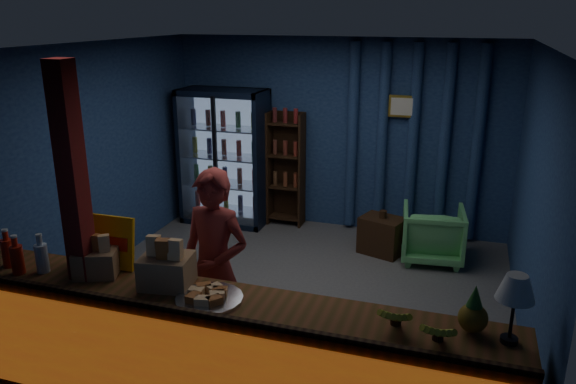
# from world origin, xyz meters

# --- Properties ---
(ground) EXTENTS (4.60, 4.60, 0.00)m
(ground) POSITION_xyz_m (0.00, 0.00, 0.00)
(ground) COLOR #515154
(ground) RESTS_ON ground
(room_walls) EXTENTS (4.60, 4.60, 4.60)m
(room_walls) POSITION_xyz_m (0.00, 0.00, 1.57)
(room_walls) COLOR navy
(room_walls) RESTS_ON ground
(counter) EXTENTS (4.40, 0.57, 0.99)m
(counter) POSITION_xyz_m (0.00, -1.91, 0.48)
(counter) COLOR brown
(counter) RESTS_ON ground
(support_post) EXTENTS (0.16, 0.16, 2.60)m
(support_post) POSITION_xyz_m (-1.05, -1.90, 1.30)
(support_post) COLOR maroon
(support_post) RESTS_ON ground
(beverage_cooler) EXTENTS (1.20, 0.62, 1.90)m
(beverage_cooler) POSITION_xyz_m (-1.55, 1.92, 0.93)
(beverage_cooler) COLOR black
(beverage_cooler) RESTS_ON ground
(bottle_shelf) EXTENTS (0.50, 0.28, 1.60)m
(bottle_shelf) POSITION_xyz_m (-0.70, 2.06, 0.79)
(bottle_shelf) COLOR #362311
(bottle_shelf) RESTS_ON ground
(curtain_folds) EXTENTS (1.74, 0.14, 2.50)m
(curtain_folds) POSITION_xyz_m (1.00, 2.14, 1.30)
(curtain_folds) COLOR navy
(curtain_folds) RESTS_ON room_walls
(framed_picture) EXTENTS (0.36, 0.04, 0.28)m
(framed_picture) POSITION_xyz_m (0.85, 2.10, 1.75)
(framed_picture) COLOR gold
(framed_picture) RESTS_ON room_walls
(shopkeeper) EXTENTS (0.66, 0.47, 1.70)m
(shopkeeper) POSITION_xyz_m (-0.24, -1.26, 0.85)
(shopkeeper) COLOR maroon
(shopkeeper) RESTS_ON ground
(green_chair) EXTENTS (0.80, 0.82, 0.67)m
(green_chair) POSITION_xyz_m (1.38, 1.39, 0.34)
(green_chair) COLOR #62C56E
(green_chair) RESTS_ON ground
(side_table) EXTENTS (0.61, 0.52, 0.56)m
(side_table) POSITION_xyz_m (0.77, 1.41, 0.24)
(side_table) COLOR #362311
(side_table) RESTS_ON ground
(yellow_sign) EXTENTS (0.53, 0.11, 0.42)m
(yellow_sign) POSITION_xyz_m (-1.00, -1.68, 1.16)
(yellow_sign) COLOR #F6A70C
(yellow_sign) RESTS_ON counter
(soda_bottles) EXTENTS (0.43, 0.18, 0.32)m
(soda_bottles) POSITION_xyz_m (-1.57, -1.96, 1.08)
(soda_bottles) COLOR red
(soda_bottles) RESTS_ON counter
(snack_box_left) EXTENTS (0.41, 0.35, 0.39)m
(snack_box_left) POSITION_xyz_m (-0.36, -1.83, 1.09)
(snack_box_left) COLOR #A97E52
(snack_box_left) RESTS_ON counter
(snack_box_centre) EXTENTS (0.39, 0.36, 0.34)m
(snack_box_centre) POSITION_xyz_m (-0.97, -1.84, 1.07)
(snack_box_centre) COLOR #A97E52
(snack_box_centre) RESTS_ON counter
(pastry_tray) EXTENTS (0.48, 0.48, 0.08)m
(pastry_tray) POSITION_xyz_m (0.03, -1.95, 0.98)
(pastry_tray) COLOR silver
(pastry_tray) RESTS_ON counter
(banana_bunches) EXTENTS (0.52, 0.30, 0.17)m
(banana_bunches) POSITION_xyz_m (1.47, -1.95, 1.04)
(banana_bunches) COLOR yellow
(banana_bunches) RESTS_ON counter
(table_lamp) EXTENTS (0.23, 0.23, 0.46)m
(table_lamp) POSITION_xyz_m (2.03, -1.85, 1.31)
(table_lamp) COLOR black
(table_lamp) RESTS_ON counter
(pineapple) EXTENTS (0.19, 0.19, 0.32)m
(pineapple) POSITION_xyz_m (1.81, -1.81, 1.08)
(pineapple) COLOR olive
(pineapple) RESTS_ON counter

